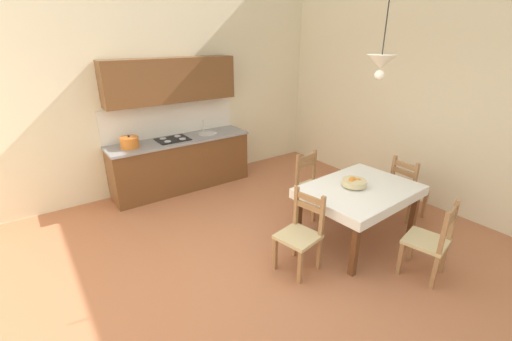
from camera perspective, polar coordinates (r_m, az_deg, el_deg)
The scene contains 11 objects.
ground_plane at distance 4.29m, azimuth 1.56°, elevation -15.48°, with size 6.68×6.39×0.10m, color #B7704C.
wall_back at distance 6.05m, azimuth -16.07°, elevation 17.19°, with size 6.68×0.12×4.29m, color beige.
wall_right at distance 5.85m, azimuth 27.91°, elevation 15.45°, with size 0.12×6.39×4.29m, color beige.
kitchen_cabinetry at distance 6.01m, azimuth -12.81°, elevation 4.90°, with size 2.40×0.63×2.20m.
dining_table at distance 4.55m, azimuth 16.81°, elevation -4.02°, with size 1.51×1.14×0.75m.
dining_chair_camera_side at distance 4.27m, azimuth 27.04°, elevation -10.50°, with size 0.50×0.50×0.93m.
dining_chair_window_side at distance 5.46m, azimuth 23.88°, elevation -2.88°, with size 0.44×0.44×0.93m.
dining_chair_tv_side at distance 3.97m, azimuth 7.40°, elevation -10.49°, with size 0.49×0.49×0.93m.
dining_chair_kitchen_side at distance 5.19m, azimuth 9.29°, elevation -2.46°, with size 0.44×0.44×0.93m.
fruit_bowl at distance 4.48m, azimuth 16.02°, elevation -1.93°, with size 0.30×0.30×0.12m.
pendant_lamp at distance 4.07m, azimuth 20.14°, elevation 16.57°, with size 0.32×0.32×0.81m.
Camera 1 is at (-2.07, -2.71, 2.56)m, focal length 23.98 mm.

